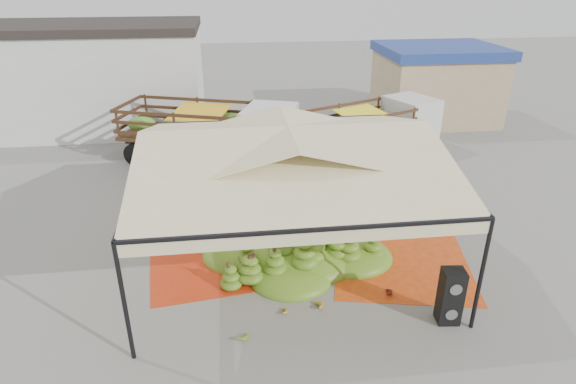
{
  "coord_description": "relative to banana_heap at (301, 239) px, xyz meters",
  "views": [
    {
      "loc": [
        -1.6,
        -12.58,
        7.98
      ],
      "look_at": [
        0.2,
        1.5,
        1.3
      ],
      "focal_mm": 30.0,
      "sensor_mm": 36.0,
      "label": 1
    }
  ],
  "objects": [
    {
      "name": "hand_red_a",
      "position": [
        1.97,
        -2.09,
        -0.54
      ],
      "size": [
        0.52,
        0.46,
        0.2
      ],
      "primitive_type": "ellipsoid",
      "rotation": [
        0.0,
        0.0,
        -0.26
      ],
      "color": "#511912",
      "rests_on": "ground"
    },
    {
      "name": "building_tan",
      "position": [
        9.64,
        13.4,
        1.44
      ],
      "size": [
        6.3,
        5.3,
        4.1
      ],
      "color": "tan",
      "rests_on": "ground"
    },
    {
      "name": "banana_leaves",
      "position": [
        -1.99,
        1.84,
        -0.64
      ],
      "size": [
        0.96,
        1.36,
        3.7
      ],
      "primitive_type": null,
      "color": "#297D21",
      "rests_on": "ground"
    },
    {
      "name": "hand_yellow_a",
      "position": [
        -0.87,
        -2.5,
        -0.55
      ],
      "size": [
        0.4,
        0.33,
        0.17
      ],
      "primitive_type": "ellipsoid",
      "rotation": [
        0.0,
        0.0,
        -0.06
      ],
      "color": "gold",
      "rests_on": "ground"
    },
    {
      "name": "building_white",
      "position": [
        -10.36,
        14.4,
        2.08
      ],
      "size": [
        14.3,
        6.3,
        5.4
      ],
      "color": "silver",
      "rests_on": "ground"
    },
    {
      "name": "truck_right",
      "position": [
        4.64,
        8.28,
        0.82
      ],
      "size": [
        7.24,
        4.99,
        2.36
      ],
      "rotation": [
        0.0,
        0.0,
        0.43
      ],
      "color": "#4A2F18",
      "rests_on": "ground"
    },
    {
      "name": "vendor",
      "position": [
        -1.59,
        3.1,
        0.22
      ],
      "size": [
        0.64,
        0.44,
        1.71
      ],
      "primitive_type": "imported",
      "rotation": [
        0.0,
        0.0,
        3.09
      ],
      "color": "gray",
      "rests_on": "ground"
    },
    {
      "name": "canopy_tent",
      "position": [
        -0.36,
        0.4,
        2.66
      ],
      "size": [
        8.1,
        8.1,
        4.0
      ],
      "color": "black",
      "rests_on": "ground"
    },
    {
      "name": "hand_yellow_b",
      "position": [
        0.02,
        -2.42,
        -0.53
      ],
      "size": [
        0.54,
        0.47,
        0.22
      ],
      "primitive_type": "ellipsoid",
      "rotation": [
        0.0,
        0.0,
        0.19
      ],
      "color": "gold",
      "rests_on": "ground"
    },
    {
      "name": "hand_green",
      "position": [
        -1.95,
        -3.29,
        -0.54
      ],
      "size": [
        0.58,
        0.57,
        0.2
      ],
      "primitive_type": "ellipsoid",
      "rotation": [
        0.0,
        0.0,
        -0.65
      ],
      "color": "#416F17",
      "rests_on": "ground"
    },
    {
      "name": "hanging_bunches",
      "position": [
        -0.37,
        -0.0,
        1.98
      ],
      "size": [
        1.74,
        0.24,
        0.2
      ],
      "color": "#457C19",
      "rests_on": "ground"
    },
    {
      "name": "ground",
      "position": [
        -0.36,
        0.4,
        -0.64
      ],
      "size": [
        90.0,
        90.0,
        0.0
      ],
      "primitive_type": "plane",
      "color": "slate",
      "rests_on": "ground"
    },
    {
      "name": "hand_red_b",
      "position": [
        3.25,
        -3.27,
        -0.54
      ],
      "size": [
        0.43,
        0.36,
        0.19
      ],
      "primitive_type": "ellipsoid",
      "rotation": [
        0.0,
        0.0,
        -0.04
      ],
      "color": "maroon",
      "rests_on": "ground"
    },
    {
      "name": "truck_left",
      "position": [
        -2.57,
        8.24,
        0.97
      ],
      "size": [
        8.02,
        4.95,
        2.61
      ],
      "rotation": [
        0.0,
        0.0,
        -0.34
      ],
      "color": "#483418",
      "rests_on": "ground"
    },
    {
      "name": "banana_heap",
      "position": [
        0.0,
        0.0,
        0.0
      ],
      "size": [
        6.96,
        6.19,
        1.28
      ],
      "primitive_type": "ellipsoid",
      "rotation": [
        0.0,
        0.0,
        0.24
      ],
      "color": "#4C7A19",
      "rests_on": "ground"
    },
    {
      "name": "tarp_left",
      "position": [
        -2.18,
        0.59,
        -0.63
      ],
      "size": [
        5.22,
        5.02,
        0.01
      ],
      "primitive_type": "cube",
      "rotation": [
        0.0,
        0.0,
        0.13
      ],
      "color": "red",
      "rests_on": "ground"
    },
    {
      "name": "tarp_right",
      "position": [
        2.9,
        -0.6,
        -0.63
      ],
      "size": [
        4.69,
        4.84,
        0.01
      ],
      "primitive_type": "cube",
      "rotation": [
        0.0,
        0.0,
        -0.21
      ],
      "color": "#E05A15",
      "rests_on": "ground"
    },
    {
      "name": "speaker_stack",
      "position": [
        3.15,
        -3.3,
        0.1
      ],
      "size": [
        0.58,
        0.52,
        1.47
      ],
      "rotation": [
        0.0,
        0.0,
        -0.11
      ],
      "color": "black",
      "rests_on": "ground"
    }
  ]
}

